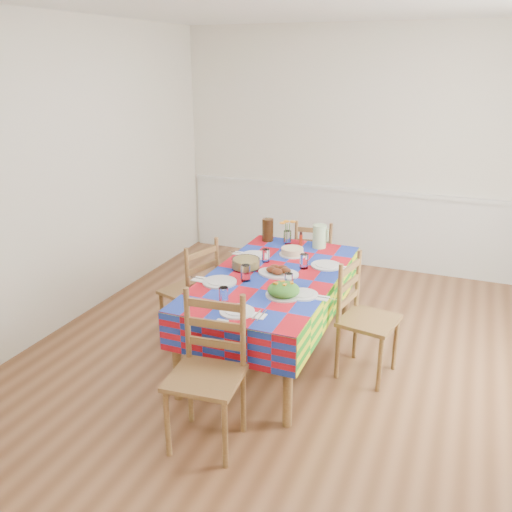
{
  "coord_description": "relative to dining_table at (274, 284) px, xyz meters",
  "views": [
    {
      "loc": [
        1.09,
        -3.64,
        2.32
      ],
      "look_at": [
        -0.41,
        0.06,
        0.87
      ],
      "focal_mm": 38.0,
      "sensor_mm": 36.0,
      "label": 1
    }
  ],
  "objects": [
    {
      "name": "name_card",
      "position": [
        -0.02,
        -0.9,
        0.09
      ],
      "size": [
        0.08,
        0.02,
        0.02
      ],
      "primitive_type": "cube",
      "color": "silver",
      "rests_on": "dining_table"
    },
    {
      "name": "meat_platter",
      "position": [
        0.03,
        0.02,
        0.1
      ],
      "size": [
        0.33,
        0.24,
        0.06
      ],
      "color": "silver",
      "rests_on": "dining_table"
    },
    {
      "name": "room",
      "position": [
        0.28,
        -0.1,
        0.71
      ],
      "size": [
        4.58,
        5.08,
        2.78
      ],
      "color": "brown",
      "rests_on": "ground"
    },
    {
      "name": "chair_far",
      "position": [
        0.0,
        1.16,
        -0.21
      ],
      "size": [
        0.43,
        0.41,
        0.87
      ],
      "rotation": [
        0.0,
        0.0,
        3.26
      ],
      "color": "brown",
      "rests_on": "room"
    },
    {
      "name": "setting_right_far",
      "position": [
        0.28,
        0.3,
        0.1
      ],
      "size": [
        0.47,
        0.27,
        0.12
      ],
      "rotation": [
        0.0,
        0.0,
        -1.57
      ],
      "color": "silver",
      "rests_on": "dining_table"
    },
    {
      "name": "serving_utensils",
      "position": [
        0.16,
        -0.07,
        0.08
      ],
      "size": [
        0.12,
        0.26,
        0.01
      ],
      "color": "black",
      "rests_on": "dining_table"
    },
    {
      "name": "wainscot",
      "position": [
        0.28,
        2.39,
        -0.15
      ],
      "size": [
        4.41,
        0.06,
        0.92
      ],
      "color": "white",
      "rests_on": "room"
    },
    {
      "name": "chair_left",
      "position": [
        -0.73,
        -0.01,
        -0.18
      ],
      "size": [
        0.49,
        0.5,
        0.92
      ],
      "rotation": [
        0.0,
        0.0,
        -1.87
      ],
      "color": "brown",
      "rests_on": "room"
    },
    {
      "name": "salad_platter",
      "position": [
        0.21,
        -0.35,
        0.12
      ],
      "size": [
        0.26,
        0.26,
        0.11
      ],
      "color": "silver",
      "rests_on": "dining_table"
    },
    {
      "name": "setting_near_head",
      "position": [
        -0.04,
        -0.69,
        0.1
      ],
      "size": [
        0.39,
        0.26,
        0.11
      ],
      "color": "silver",
      "rests_on": "dining_table"
    },
    {
      "name": "chair_right",
      "position": [
        0.73,
        0.01,
        -0.18
      ],
      "size": [
        0.46,
        0.48,
        0.94
      ],
      "rotation": [
        0.0,
        0.0,
        1.4
      ],
      "color": "brown",
      "rests_on": "room"
    },
    {
      "name": "green_pitcher",
      "position": [
        0.15,
        0.78,
        0.18
      ],
      "size": [
        0.12,
        0.12,
        0.21
      ],
      "primitive_type": "cylinder",
      "color": "#A3CF92",
      "rests_on": "dining_table"
    },
    {
      "name": "chair_near",
      "position": [
        -0.0,
        -1.15,
        -0.15
      ],
      "size": [
        0.47,
        0.45,
        0.98
      ],
      "rotation": [
        0.0,
        0.0,
        0.1
      ],
      "color": "brown",
      "rests_on": "room"
    },
    {
      "name": "flower_vase",
      "position": [
        -0.15,
        0.77,
        0.18
      ],
      "size": [
        0.15,
        0.12,
        0.23
      ],
      "color": "white",
      "rests_on": "dining_table"
    },
    {
      "name": "setting_left_near",
      "position": [
        -0.27,
        -0.27,
        0.11
      ],
      "size": [
        0.48,
        0.29,
        0.13
      ],
      "rotation": [
        0.0,
        0.0,
        1.57
      ],
      "color": "silver",
      "rests_on": "dining_table"
    },
    {
      "name": "cake",
      "position": [
        -0.01,
        0.5,
        0.11
      ],
      "size": [
        0.23,
        0.23,
        0.06
      ],
      "color": "silver",
      "rests_on": "dining_table"
    },
    {
      "name": "tea_pitcher",
      "position": [
        -0.35,
        0.78,
        0.18
      ],
      "size": [
        0.11,
        0.11,
        0.21
      ],
      "primitive_type": "cylinder",
      "color": "black",
      "rests_on": "dining_table"
    },
    {
      "name": "hot_sauce",
      "position": [
        -0.02,
        0.76,
        0.14
      ],
      "size": [
        0.03,
        0.03,
        0.13
      ],
      "primitive_type": "cylinder",
      "color": "#B2240E",
      "rests_on": "dining_table"
    },
    {
      "name": "dining_table",
      "position": [
        0.0,
        0.0,
        0.0
      ],
      "size": [
        0.99,
        1.84,
        0.72
      ],
      "color": "brown",
      "rests_on": "room"
    },
    {
      "name": "setting_left_far",
      "position": [
        -0.26,
        0.31,
        0.1
      ],
      "size": [
        0.42,
        0.25,
        0.11
      ],
      "rotation": [
        0.0,
        0.0,
        1.57
      ],
      "color": "silver",
      "rests_on": "dining_table"
    },
    {
      "name": "setting_right_near",
      "position": [
        0.29,
        -0.26,
        0.1
      ],
      "size": [
        0.43,
        0.25,
        0.11
      ],
      "rotation": [
        0.0,
        0.0,
        -1.57
      ],
      "color": "silver",
      "rests_on": "dining_table"
    },
    {
      "name": "pasta_bowl",
      "position": [
        -0.26,
        0.05,
        0.12
      ],
      "size": [
        0.23,
        0.23,
        0.08
      ],
      "color": "white",
      "rests_on": "dining_table"
    }
  ]
}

